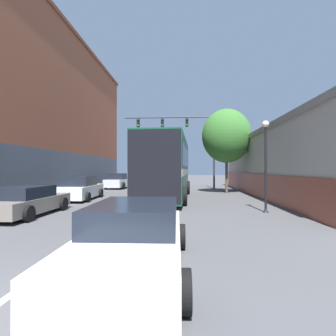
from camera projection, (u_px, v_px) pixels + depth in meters
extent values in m
cube|color=silver|center=(143.00, 200.00, 16.15)|extent=(0.14, 38.73, 0.01)
cube|color=#995138|center=(26.00, 109.00, 20.74)|extent=(6.96, 28.64, 13.32)
cube|color=#4C515B|center=(68.00, 173.00, 20.49)|extent=(0.24, 28.07, 3.20)
cube|color=brown|center=(26.00, 27.00, 20.77)|extent=(7.23, 28.93, 0.30)
cube|color=#9E998E|center=(297.00, 164.00, 18.56)|extent=(6.01, 21.88, 4.55)
cube|color=brown|center=(254.00, 185.00, 18.75)|extent=(0.24, 21.44, 1.59)
cube|color=slate|center=(297.00, 134.00, 18.56)|extent=(6.25, 22.10, 0.30)
cube|color=#145133|center=(166.00, 167.00, 16.91)|extent=(2.89, 10.13, 3.59)
cube|color=black|center=(166.00, 157.00, 16.91)|extent=(2.93, 9.93, 1.15)
cube|color=beige|center=(166.00, 172.00, 16.91)|extent=(2.92, 10.03, 0.36)
cube|color=black|center=(154.00, 167.00, 11.94)|extent=(2.47, 0.15, 3.44)
cylinder|color=black|center=(154.00, 187.00, 20.13)|extent=(0.34, 1.01, 1.00)
cylinder|color=black|center=(188.00, 188.00, 19.86)|extent=(0.34, 1.01, 1.00)
cylinder|color=black|center=(136.00, 195.00, 13.94)|extent=(0.34, 1.01, 1.00)
cylinder|color=black|center=(184.00, 196.00, 13.67)|extent=(0.34, 1.01, 1.00)
cube|color=silver|center=(133.00, 246.00, 4.91)|extent=(1.88, 4.60, 0.61)
cube|color=black|center=(136.00, 215.00, 5.18)|extent=(1.67, 2.42, 0.47)
cylinder|color=black|center=(106.00, 236.00, 6.35)|extent=(0.24, 0.59, 0.59)
cylinder|color=black|center=(181.00, 236.00, 6.28)|extent=(0.24, 0.59, 0.59)
cylinder|color=black|center=(49.00, 289.00, 3.53)|extent=(0.24, 0.59, 0.59)
cylinder|color=black|center=(183.00, 291.00, 3.46)|extent=(0.24, 0.59, 0.59)
cube|color=silver|center=(120.00, 183.00, 26.05)|extent=(2.11, 4.63, 0.72)
cube|color=black|center=(119.00, 176.00, 25.83)|extent=(1.74, 2.48, 0.59)
cylinder|color=black|center=(117.00, 184.00, 27.56)|extent=(0.29, 0.69, 0.67)
cylinder|color=black|center=(132.00, 184.00, 27.26)|extent=(0.29, 0.69, 0.67)
cylinder|color=black|center=(106.00, 186.00, 24.83)|extent=(0.29, 0.69, 0.67)
cylinder|color=black|center=(123.00, 186.00, 24.53)|extent=(0.29, 0.69, 0.67)
cube|color=silver|center=(80.00, 191.00, 16.40)|extent=(1.92, 4.36, 0.72)
cube|color=black|center=(79.00, 181.00, 16.19)|extent=(1.69, 2.29, 0.59)
cylinder|color=black|center=(74.00, 193.00, 17.75)|extent=(0.24, 0.59, 0.58)
cylinder|color=black|center=(101.00, 193.00, 17.71)|extent=(0.24, 0.59, 0.58)
cylinder|color=black|center=(57.00, 197.00, 15.10)|extent=(0.24, 0.59, 0.58)
cylinder|color=black|center=(88.00, 197.00, 15.05)|extent=(0.24, 0.59, 0.58)
cube|color=red|center=(131.00, 181.00, 31.47)|extent=(1.73, 4.17, 0.69)
cube|color=black|center=(130.00, 175.00, 31.26)|extent=(1.59, 2.17, 0.58)
cylinder|color=black|center=(126.00, 182.00, 32.82)|extent=(0.22, 0.59, 0.59)
cylinder|color=black|center=(140.00, 182.00, 32.69)|extent=(0.22, 0.59, 0.59)
cylinder|color=black|center=(121.00, 183.00, 30.24)|extent=(0.22, 0.59, 0.59)
cylinder|color=black|center=(136.00, 183.00, 30.12)|extent=(0.22, 0.59, 0.59)
cube|color=slate|center=(28.00, 204.00, 10.82)|extent=(1.68, 4.36, 0.57)
cube|color=black|center=(24.00, 192.00, 10.61)|extent=(1.54, 2.27, 0.47)
cylinder|color=black|center=(27.00, 204.00, 12.23)|extent=(0.22, 0.60, 0.60)
cylinder|color=black|center=(63.00, 204.00, 12.11)|extent=(0.22, 0.60, 0.60)
cylinder|color=black|center=(28.00, 214.00, 9.42)|extent=(0.22, 0.60, 0.60)
cylinder|color=#333338|center=(214.00, 151.00, 25.15)|extent=(0.18, 0.18, 7.24)
cylinder|color=#333338|center=(169.00, 117.00, 25.45)|extent=(8.67, 0.12, 0.12)
cube|color=black|center=(187.00, 123.00, 25.33)|extent=(0.28, 0.24, 0.80)
sphere|color=black|center=(187.00, 120.00, 25.18)|extent=(0.18, 0.18, 0.18)
sphere|color=black|center=(187.00, 122.00, 25.18)|extent=(0.18, 0.18, 0.18)
sphere|color=green|center=(187.00, 125.00, 25.18)|extent=(0.18, 0.18, 0.18)
cube|color=black|center=(162.00, 123.00, 25.50)|extent=(0.28, 0.24, 0.80)
sphere|color=black|center=(162.00, 120.00, 25.35)|extent=(0.18, 0.18, 0.18)
sphere|color=black|center=(162.00, 123.00, 25.34)|extent=(0.18, 0.18, 0.18)
sphere|color=green|center=(162.00, 125.00, 25.34)|extent=(0.18, 0.18, 0.18)
cube|color=black|center=(138.00, 123.00, 25.66)|extent=(0.28, 0.24, 0.80)
sphere|color=black|center=(138.00, 120.00, 25.51)|extent=(0.18, 0.18, 0.18)
sphere|color=black|center=(138.00, 123.00, 25.51)|extent=(0.18, 0.18, 0.18)
sphere|color=green|center=(138.00, 125.00, 25.50)|extent=(0.18, 0.18, 0.18)
cone|color=black|center=(266.00, 210.00, 11.53)|extent=(0.26, 0.26, 0.20)
cylinder|color=black|center=(266.00, 169.00, 11.53)|extent=(0.10, 0.10, 3.79)
sphere|color=#EFE5CC|center=(266.00, 124.00, 11.54)|extent=(0.30, 0.30, 0.30)
cylinder|color=brown|center=(227.00, 175.00, 20.89)|extent=(0.21, 0.21, 2.90)
ellipsoid|color=#38702D|center=(227.00, 136.00, 20.90)|extent=(3.91, 3.51, 4.30)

